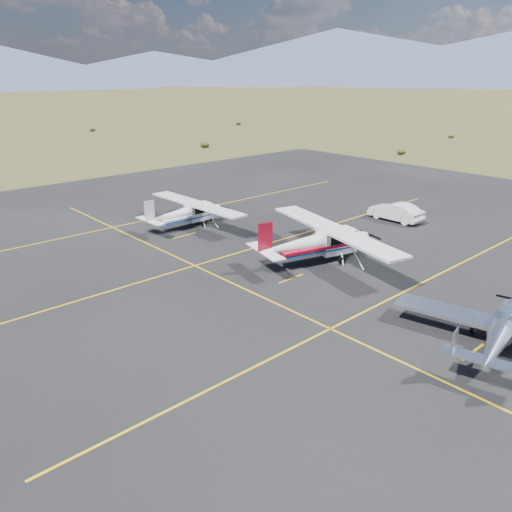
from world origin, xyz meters
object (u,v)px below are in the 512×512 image
aircraft_cessna (318,241)px  aircraft_low_wing (503,329)px  aircraft_plain (186,212)px  sedan (396,212)px

aircraft_cessna → aircraft_low_wing: bearing=-85.1°
aircraft_low_wing → aircraft_cessna: aircraft_cessna is taller
aircraft_low_wing → aircraft_cessna: (2.17, 12.53, 0.36)m
aircraft_plain → sedan: size_ratio=2.31×
aircraft_cessna → aircraft_plain: aircraft_cessna is taller
aircraft_low_wing → aircraft_plain: bearing=76.6°
sedan → aircraft_plain: bearing=-35.9°
aircraft_low_wing → aircraft_cessna: size_ratio=0.81×
aircraft_cessna → sedan: (11.81, 1.97, -0.63)m
aircraft_cessna → sedan: size_ratio=2.72×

